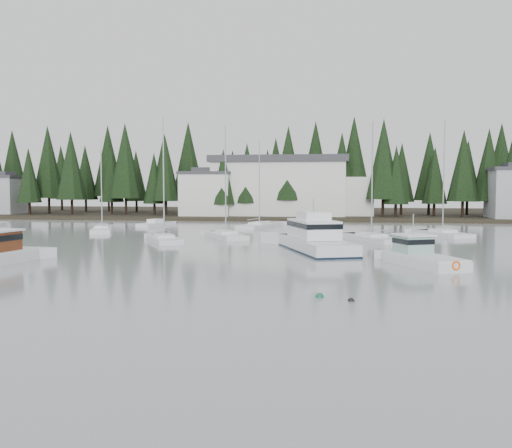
{
  "coord_description": "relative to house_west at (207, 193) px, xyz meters",
  "views": [
    {
      "loc": [
        5.9,
        -22.8,
        5.68
      ],
      "look_at": [
        -1.2,
        25.78,
        2.5
      ],
      "focal_mm": 40.0,
      "sensor_mm": 36.0,
      "label": 1
    }
  ],
  "objects": [
    {
      "name": "ground",
      "position": [
        18.0,
        -79.0,
        -4.65
      ],
      "size": [
        260.0,
        260.0,
        0.0
      ],
      "primitive_type": "plane",
      "color": "gray",
      "rests_on": "ground"
    },
    {
      "name": "house_west",
      "position": [
        0.0,
        0.0,
        0.0
      ],
      "size": [
        9.54,
        7.42,
        8.75
      ],
      "color": "silver",
      "rests_on": "ground"
    },
    {
      "name": "harbor_inn",
      "position": [
        15.04,
        3.34,
        1.12
      ],
      "size": [
        29.5,
        11.5,
        10.9
      ],
      "color": "silver",
      "rests_on": "ground"
    },
    {
      "name": "house_far_west",
      "position": [
        -42.0,
        2.0,
        -0.25
      ],
      "size": [
        8.48,
        7.42,
        8.25
      ],
      "color": "#999EA0",
      "rests_on": "ground"
    },
    {
      "name": "cabin_cruiser_center",
      "position": [
        21.77,
        -50.74,
        -3.85
      ],
      "size": [
        7.94,
        13.05,
        5.36
      ],
      "rotation": [
        0.0,
        0.0,
        1.92
      ],
      "color": "silver",
      "rests_on": "ground"
    },
    {
      "name": "far_shore_land",
      "position": [
        18.0,
        18.0,
        -4.65
      ],
      "size": [
        240.0,
        54.0,
        1.0
      ],
      "primitive_type": "cube",
      "color": "black",
      "rests_on": "ground"
    },
    {
      "name": "sailboat_9",
      "position": [
        12.71,
        -21.86,
        -4.6
      ],
      "size": [
        5.47,
        11.0,
        12.86
      ],
      "rotation": [
        0.0,
        0.0,
        1.31
      ],
      "color": "silver",
      "rests_on": "ground"
    },
    {
      "name": "sailboat_2",
      "position": [
        11.29,
        -39.06,
        -4.58
      ],
      "size": [
        6.51,
        8.9,
        13.11
      ],
      "rotation": [
        0.0,
        0.0,
        2.08
      ],
      "color": "silver",
      "rests_on": "ground"
    },
    {
      "name": "sailboat_8",
      "position": [
        27.34,
        -40.11,
        -4.59
      ],
      "size": [
        7.23,
        10.09,
        13.14
      ],
      "rotation": [
        0.0,
        0.0,
        2.06
      ],
      "color": "silver",
      "rests_on": "ground"
    },
    {
      "name": "mooring_buoy_green",
      "position": [
        22.94,
        -72.5,
        -4.65
      ],
      "size": [
        0.45,
        0.45,
        0.45
      ],
      "primitive_type": "sphere",
      "color": "#145933",
      "rests_on": "ground"
    },
    {
      "name": "conifer_treeline",
      "position": [
        18.0,
        7.0,
        -4.65
      ],
      "size": [
        200.0,
        22.0,
        20.0
      ],
      "primitive_type": null,
      "color": "black",
      "rests_on": "ground"
    },
    {
      "name": "runabout_3",
      "position": [
        -2.8,
        -21.47,
        -4.52
      ],
      "size": [
        4.03,
        6.88,
        1.42
      ],
      "rotation": [
        0.0,
        0.0,
        1.27
      ],
      "color": "silver",
      "rests_on": "ground"
    },
    {
      "name": "runabout_1",
      "position": [
        30.91,
        -45.65,
        -4.52
      ],
      "size": [
        2.44,
        6.73,
        1.42
      ],
      "rotation": [
        0.0,
        0.0,
        1.61
      ],
      "color": "silver",
      "rests_on": "ground"
    },
    {
      "name": "lobster_boat_teal",
      "position": [
        29.84,
        -59.29,
        -4.15
      ],
      "size": [
        5.53,
        7.98,
        4.21
      ],
      "rotation": [
        0.0,
        0.0,
        1.99
      ],
      "color": "silver",
      "rests_on": "ground"
    },
    {
      "name": "sailboat_1",
      "position": [
        35.87,
        -33.19,
        -4.57
      ],
      "size": [
        6.17,
        8.64,
        13.9
      ],
      "rotation": [
        0.0,
        0.0,
        2.02
      ],
      "color": "silver",
      "rests_on": "ground"
    },
    {
      "name": "sailboat_0",
      "position": [
        5.82,
        -44.51,
        -4.57
      ],
      "size": [
        5.99,
        8.3,
        13.47
      ],
      "rotation": [
        0.0,
        0.0,
        2.06
      ],
      "color": "silver",
      "rests_on": "ground"
    },
    {
      "name": "sailboat_10",
      "position": [
        -6.27,
        -32.36,
        -4.58
      ],
      "size": [
        5.28,
        9.12,
        12.6
      ],
      "rotation": [
        0.0,
        0.0,
        1.92
      ],
      "color": "silver",
      "rests_on": "ground"
    },
    {
      "name": "mooring_buoy_dark",
      "position": [
        24.53,
        -73.3,
        -4.65
      ],
      "size": [
        0.34,
        0.34,
        0.34
      ],
      "primitive_type": "sphere",
      "color": "black",
      "rests_on": "ground"
    }
  ]
}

